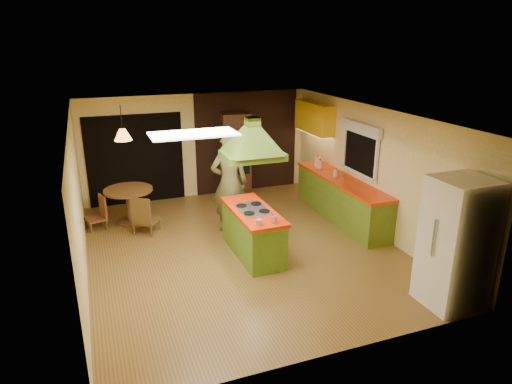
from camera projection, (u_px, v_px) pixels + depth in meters
name	position (u px, v px, depth m)	size (l,w,h in m)	color
ground	(242.00, 248.00, 8.57)	(6.50, 6.50, 0.00)	olive
room_walls	(241.00, 185.00, 8.16)	(5.50, 6.50, 6.50)	#FFF4B6
ceiling_plane	(241.00, 115.00, 7.76)	(6.50, 6.50, 0.00)	silver
brick_panel	(247.00, 142.00, 11.44)	(2.64, 0.03, 2.50)	#381E14
nook_opening	(136.00, 160.00, 10.59)	(2.20, 0.03, 2.10)	black
right_counter	(341.00, 199.00, 9.76)	(0.62, 3.05, 0.92)	olive
upper_cabinets	(314.00, 118.00, 10.74)	(0.34, 1.40, 0.70)	yellow
window_right	(361.00, 140.00, 9.24)	(0.12, 1.35, 1.06)	black
fluor_panel	(194.00, 134.00, 6.33)	(1.20, 0.60, 0.03)	white
kitchen_island	(253.00, 232.00, 8.20)	(0.71, 1.73, 0.88)	#5A8822
range_hood	(253.00, 132.00, 7.61)	(1.01, 0.73, 0.79)	#557A1E
man	(229.00, 183.00, 9.07)	(0.73, 0.48, 2.00)	brown
refrigerator	(456.00, 243.00, 6.52)	(0.80, 0.75, 1.94)	white
wall_oven	(235.00, 155.00, 11.12)	(0.71, 0.64, 2.05)	#452716
dining_table	(129.00, 199.00, 9.57)	(1.00, 1.00, 0.75)	brown
chair_left	(95.00, 213.00, 9.31)	(0.38, 0.38, 0.69)	brown
chair_near	(146.00, 214.00, 9.12)	(0.44, 0.44, 0.79)	brown
pendant_lamp	(123.00, 135.00, 9.12)	(0.35, 0.35, 0.23)	#FF9E3F
canister_large	(318.00, 162.00, 10.47)	(0.16, 0.16, 0.23)	#FDEBCC
canister_medium	(320.00, 164.00, 10.37)	(0.12, 0.12, 0.17)	#F1E0C2
canister_small	(336.00, 173.00, 9.75)	(0.11, 0.11, 0.15)	beige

